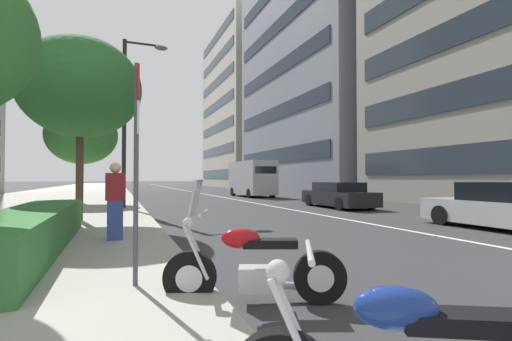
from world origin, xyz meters
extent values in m
cube|color=#A39E93|center=(30.00, 11.80, 0.07)|extent=(160.00, 10.44, 0.15)
cube|color=silver|center=(35.00, 0.00, 0.00)|extent=(110.00, 0.16, 0.01)
cube|color=black|center=(-0.19, 5.96, 0.71)|extent=(0.49, 0.67, 0.10)
ellipsoid|color=navy|center=(-0.03, 6.27, 0.77)|extent=(0.43, 0.52, 0.24)
cylinder|color=silver|center=(0.16, 6.79, 0.61)|extent=(0.19, 0.30, 0.64)
cylinder|color=silver|center=(0.29, 6.72, 0.61)|extent=(0.19, 0.30, 0.64)
cylinder|color=silver|center=(0.19, 6.69, 1.07)|extent=(0.55, 0.31, 0.04)
sphere|color=silver|center=(0.27, 6.84, 0.95)|extent=(0.14, 0.14, 0.14)
cylinder|color=black|center=(2.65, 6.90, 0.31)|extent=(0.33, 0.63, 0.63)
cylinder|color=silver|center=(2.65, 6.90, 0.31)|extent=(0.23, 0.34, 0.31)
cylinder|color=black|center=(2.11, 5.47, 0.31)|extent=(0.33, 0.63, 0.63)
cylinder|color=silver|center=(2.11, 5.47, 0.31)|extent=(0.23, 0.34, 0.31)
cube|color=silver|center=(2.38, 6.18, 0.30)|extent=(0.38, 0.45, 0.28)
cube|color=black|center=(2.31, 6.02, 0.71)|extent=(0.43, 0.68, 0.10)
ellipsoid|color=#AD1116|center=(2.44, 6.34, 0.77)|extent=(0.39, 0.52, 0.24)
cylinder|color=silver|center=(2.56, 6.85, 0.62)|extent=(0.15, 0.31, 0.64)
cylinder|color=silver|center=(2.69, 6.80, 0.62)|extent=(0.15, 0.31, 0.64)
cylinder|color=silver|center=(2.59, 6.75, 1.07)|extent=(0.57, 0.25, 0.04)
sphere|color=silver|center=(2.66, 6.92, 0.95)|extent=(0.14, 0.14, 0.14)
cube|color=#B2BCC6|center=(2.63, 6.85, 1.25)|extent=(0.45, 0.27, 0.44)
cylinder|color=silver|center=(2.41, 5.87, 0.19)|extent=(0.33, 0.67, 0.16)
cube|color=#B7B7BC|center=(5.49, -2.75, 0.49)|extent=(4.54, 1.84, 0.68)
cube|color=black|center=(5.32, -2.75, 1.10)|extent=(2.35, 1.69, 0.54)
cylinder|color=black|center=(6.99, -1.93, 0.31)|extent=(0.62, 0.22, 0.62)
cylinder|color=black|center=(6.98, -3.59, 0.31)|extent=(0.62, 0.22, 0.62)
cube|color=black|center=(13.99, -2.78, 0.49)|extent=(4.75, 2.05, 0.68)
cube|color=black|center=(13.98, -2.78, 1.06)|extent=(2.56, 1.80, 0.46)
cylinder|color=black|center=(15.57, -2.01, 0.31)|extent=(0.63, 0.25, 0.62)
cylinder|color=black|center=(15.50, -3.69, 0.31)|extent=(0.63, 0.25, 0.62)
cylinder|color=black|center=(12.49, -1.87, 0.31)|extent=(0.63, 0.25, 0.62)
cylinder|color=black|center=(12.42, -3.55, 0.31)|extent=(0.63, 0.25, 0.62)
cube|color=#B7B7BC|center=(25.86, -2.50, 1.54)|extent=(5.60, 2.29, 2.63)
cube|color=black|center=(23.12, -2.59, 2.12)|extent=(0.10, 1.76, 0.56)
cylinder|color=black|center=(27.71, -1.48, 0.36)|extent=(0.73, 0.28, 0.72)
cylinder|color=black|center=(27.78, -3.38, 0.36)|extent=(0.73, 0.28, 0.72)
cylinder|color=black|center=(23.95, -1.61, 0.36)|extent=(0.73, 0.28, 0.72)
cylinder|color=black|center=(24.02, -3.51, 0.36)|extent=(0.73, 0.28, 0.72)
cylinder|color=#47494C|center=(3.14, 7.49, 1.54)|extent=(0.06, 0.06, 2.79)
cube|color=red|center=(3.14, 7.48, 2.69)|extent=(0.32, 0.02, 0.40)
cube|color=silver|center=(3.14, 7.48, 2.24)|extent=(0.32, 0.02, 0.40)
cylinder|color=#232326|center=(15.67, 7.45, 3.97)|extent=(0.18, 0.18, 7.65)
cylinder|color=#232326|center=(15.67, 6.65, 7.70)|extent=(0.10, 1.60, 0.10)
ellipsoid|color=slate|center=(15.67, 5.85, 7.62)|extent=(0.44, 0.60, 0.20)
cube|color=#B21E23|center=(15.32, 7.45, 4.54)|extent=(0.56, 0.03, 1.10)
cube|color=#B21E23|center=(16.02, 7.45, 4.54)|extent=(0.56, 0.03, 1.10)
cube|color=#337033|center=(6.05, 9.19, 0.53)|extent=(6.83, 1.10, 0.75)
cylinder|color=#473323|center=(11.03, 8.83, 1.56)|extent=(0.22, 0.22, 2.82)
ellipsoid|color=#2D6B2D|center=(11.03, 8.83, 4.38)|extent=(3.74, 3.74, 3.18)
cylinder|color=#473323|center=(19.81, 9.53, 1.29)|extent=(0.22, 0.22, 2.29)
ellipsoid|color=#387A33|center=(19.81, 9.53, 3.81)|extent=(3.66, 3.66, 3.11)
cube|color=#33478C|center=(6.80, 7.75, 0.58)|extent=(0.25, 0.33, 0.86)
cube|color=maroon|center=(6.80, 7.75, 1.30)|extent=(0.28, 0.41, 0.59)
sphere|color=beige|center=(6.80, 7.75, 1.72)|extent=(0.23, 0.23, 0.23)
cube|color=#2D3842|center=(10.00, -8.54, 2.46)|extent=(18.36, 0.08, 1.50)
cube|color=#2D3842|center=(10.00, -8.54, 5.77)|extent=(18.36, 0.08, 1.50)
cube|color=#2D3842|center=(10.00, -8.54, 9.08)|extent=(18.36, 0.08, 1.50)
cube|color=#232D3D|center=(34.37, -8.54, 3.97)|extent=(21.45, 0.08, 1.50)
cube|color=#232D3D|center=(34.37, -8.54, 8.70)|extent=(21.45, 0.08, 1.50)
cube|color=#232D3D|center=(34.37, -8.54, 13.44)|extent=(21.45, 0.08, 1.50)
cube|color=#232D3D|center=(34.37, -8.54, 18.17)|extent=(21.45, 0.08, 1.50)
cube|color=#B7B2A3|center=(60.20, -18.74, 14.16)|extent=(22.47, 20.33, 28.31)
cube|color=#384756|center=(60.20, -8.54, 2.26)|extent=(20.23, 0.08, 1.50)
cube|color=#384756|center=(60.20, -8.54, 6.32)|extent=(20.23, 0.08, 1.50)
cube|color=#384756|center=(60.20, -8.54, 10.38)|extent=(20.23, 0.08, 1.50)
cube|color=#384756|center=(60.20, -8.54, 14.44)|extent=(20.23, 0.08, 1.50)
cube|color=#384756|center=(60.20, -8.54, 18.50)|extent=(20.23, 0.08, 1.50)
cube|color=#384756|center=(60.20, -8.54, 22.56)|extent=(20.23, 0.08, 1.50)
cube|color=#384756|center=(60.20, -8.54, 26.61)|extent=(20.23, 0.08, 1.50)
camera|label=1|loc=(-1.62, 7.71, 1.48)|focal=25.30mm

